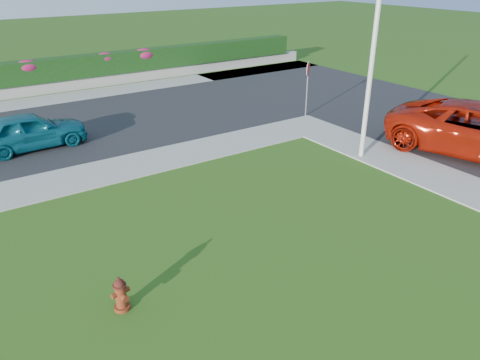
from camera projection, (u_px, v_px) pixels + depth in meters
ground at (341, 314)px, 8.89m from camera, size 120.00×120.00×0.00m
curb_corner at (306, 126)px, 19.21m from camera, size 2.00×2.00×0.04m
sidewalk_beyond at (44, 101)px, 22.69m from camera, size 34.00×2.00×0.04m
retaining_wall at (36, 89)px, 23.70m from camera, size 34.00×0.40×0.60m
hedge at (33, 72)px, 23.42m from camera, size 32.00×0.90×1.10m
fire_hydrant at (121, 294)px, 8.89m from camera, size 0.38×0.36×0.73m
sedan_teal at (29, 131)px, 16.53m from camera, size 3.91×1.68×1.31m
utility_pole at (370, 74)px, 14.98m from camera, size 0.16×0.16×5.72m
stop_sign at (308, 76)px, 19.69m from camera, size 0.53×0.40×2.38m
flower_clump_d at (27, 67)px, 23.11m from camera, size 1.30×0.83×0.65m
flower_clump_e at (105, 58)px, 25.10m from camera, size 1.16×0.74×0.58m
flower_clump_f at (144, 54)px, 26.24m from camera, size 1.34×0.86×0.67m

